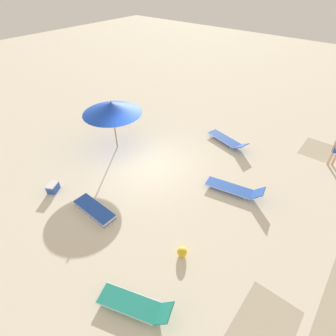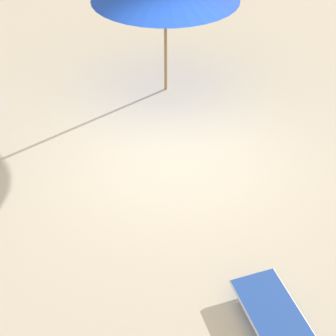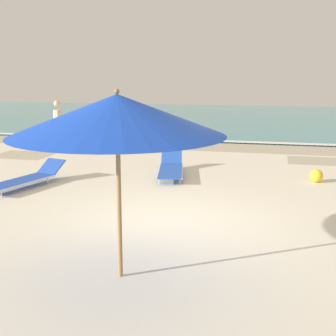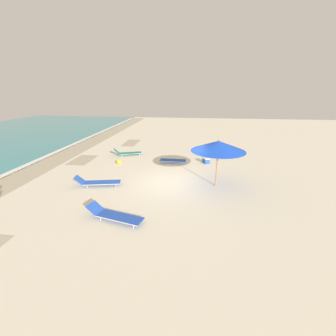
{
  "view_description": "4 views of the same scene",
  "coord_description": "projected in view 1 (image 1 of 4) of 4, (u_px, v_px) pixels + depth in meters",
  "views": [
    {
      "loc": [
        6.97,
        7.01,
        7.54
      ],
      "look_at": [
        0.3,
        1.61,
        0.69
      ],
      "focal_mm": 28.0,
      "sensor_mm": 36.0,
      "label": 1
    },
    {
      "loc": [
        0.88,
        6.59,
        5.0
      ],
      "look_at": [
        0.3,
        1.66,
        0.91
      ],
      "focal_mm": 50.0,
      "sensor_mm": 36.0,
      "label": 2
    },
    {
      "loc": [
        1.91,
        -7.63,
        2.72
      ],
      "look_at": [
        -0.12,
        0.85,
        0.91
      ],
      "focal_mm": 50.0,
      "sensor_mm": 36.0,
      "label": 3
    },
    {
      "loc": [
        -11.33,
        -0.88,
        4.87
      ],
      "look_at": [
        0.11,
        0.53,
        0.82
      ],
      "focal_mm": 24.0,
      "sensor_mm": 36.0,
      "label": 4
    }
  ],
  "objects": [
    {
      "name": "sun_lounger_near_water_left",
      "position": [
        136.0,
        305.0,
        7.09
      ],
      "size": [
        1.26,
        2.17,
        0.58
      ],
      "rotation": [
        0.0,
        0.0,
        0.34
      ],
      "color": "#1E8475",
      "rests_on": "ground_plane"
    },
    {
      "name": "beach_ball",
      "position": [
        182.0,
        252.0,
        8.44
      ],
      "size": [
        0.33,
        0.33,
        0.33
      ],
      "color": "yellow",
      "rests_on": "ground_plane"
    },
    {
      "name": "sun_lounger_beside_umbrella",
      "position": [
        227.0,
        140.0,
        13.6
      ],
      "size": [
        1.18,
        2.42,
        0.5
      ],
      "rotation": [
        0.0,
        0.0,
        -0.26
      ],
      "color": "blue",
      "rests_on": "ground_plane"
    },
    {
      "name": "lounger_stack",
      "position": [
        94.0,
        210.0,
        9.9
      ],
      "size": [
        0.64,
        1.86,
        0.24
      ],
      "rotation": [
        0.0,
        0.0,
        -0.02
      ],
      "color": "blue",
      "rests_on": "ground_plane"
    },
    {
      "name": "beach_umbrella",
      "position": [
        112.0,
        108.0,
        12.09
      ],
      "size": [
        2.77,
        2.77,
        2.5
      ],
      "color": "#9E7547",
      "rests_on": "ground_plane"
    },
    {
      "name": "ground_plane",
      "position": [
        146.0,
        164.0,
        12.43
      ],
      "size": [
        60.0,
        60.0,
        0.16
      ],
      "color": "beige"
    },
    {
      "name": "sun_lounger_under_umbrella",
      "position": [
        234.0,
        188.0,
        10.7
      ],
      "size": [
        1.05,
        2.39,
        0.56
      ],
      "rotation": [
        0.0,
        0.0,
        0.2
      ],
      "color": "blue",
      "rests_on": "ground_plane"
    },
    {
      "name": "cooler_box",
      "position": [
        53.0,
        187.0,
        10.79
      ],
      "size": [
        0.61,
        0.54,
        0.37
      ],
      "rotation": [
        0.0,
        0.0,
        0.47
      ],
      "color": "blue",
      "rests_on": "ground_plane"
    }
  ]
}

